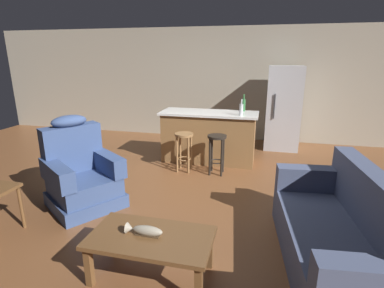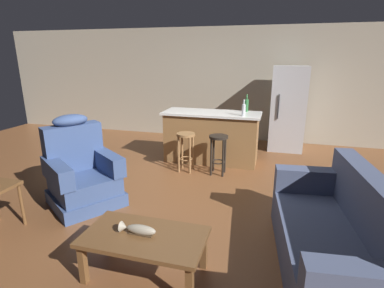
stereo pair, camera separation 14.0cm
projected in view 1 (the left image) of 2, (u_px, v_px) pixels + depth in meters
ground_plane at (192, 189)px, 4.56m from camera, size 12.00×12.00×0.00m
back_wall at (223, 84)px, 7.10m from camera, size 12.00×0.05×2.60m
coffee_table at (151, 241)px, 2.67m from camera, size 1.10×0.60×0.42m
fish_figurine at (144, 230)px, 2.66m from camera, size 0.34×0.10×0.10m
couch at (341, 237)px, 2.78m from camera, size 1.04×1.98×0.94m
recliner_near_lamp at (81, 175)px, 4.00m from camera, size 1.17×1.17×1.20m
kitchen_island at (209, 137)px, 5.68m from camera, size 1.80×0.70×0.95m
bar_stool_left at (184, 145)px, 5.17m from camera, size 0.32×0.32×0.68m
bar_stool_right at (217, 147)px, 5.04m from camera, size 0.32×0.32×0.68m
refrigerator at (283, 108)px, 6.37m from camera, size 0.70×0.69×1.76m
bottle_tall_green at (241, 109)px, 5.21m from camera, size 0.07×0.07×0.28m
bottle_short_amber at (244, 105)px, 5.61m from camera, size 0.07×0.07×0.32m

